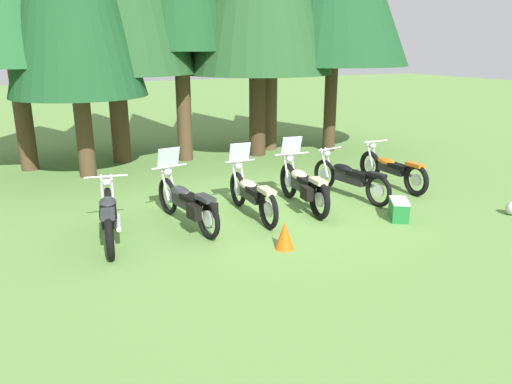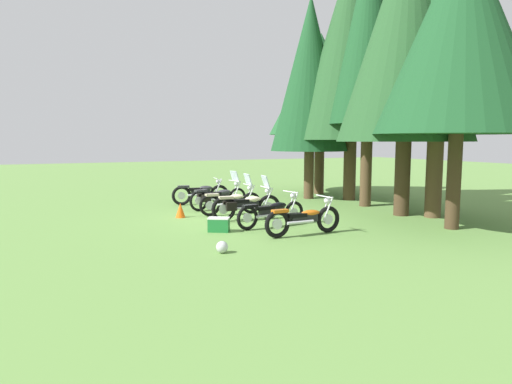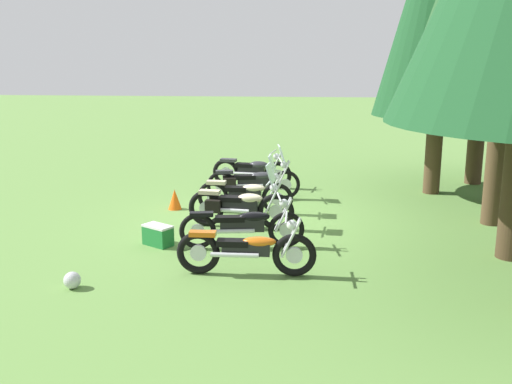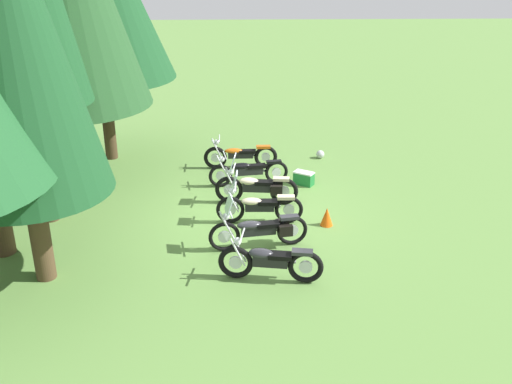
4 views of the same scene
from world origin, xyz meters
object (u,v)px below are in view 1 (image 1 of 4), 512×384
(picnic_cooler, at_px, (399,210))
(motorcycle_1, at_px, (187,201))
(traffic_cone, at_px, (285,235))
(motorcycle_4, at_px, (349,177))
(motorcycle_5, at_px, (392,169))
(motorcycle_0, at_px, (109,216))
(motorcycle_3, at_px, (304,185))
(motorcycle_2, at_px, (252,193))

(picnic_cooler, bearing_deg, motorcycle_1, 159.28)
(motorcycle_1, distance_m, traffic_cone, 2.08)
(motorcycle_4, relative_size, picnic_cooler, 3.58)
(motorcycle_4, bearing_deg, motorcycle_5, -89.54)
(motorcycle_4, relative_size, motorcycle_5, 1.01)
(motorcycle_0, distance_m, motorcycle_3, 3.95)
(motorcycle_3, distance_m, motorcycle_5, 2.75)
(motorcycle_2, height_order, traffic_cone, motorcycle_2)
(motorcycle_1, xyz_separation_m, motorcycle_4, (3.83, 0.21, -0.04))
(motorcycle_3, relative_size, motorcycle_4, 0.97)
(motorcycle_1, distance_m, motorcycle_4, 3.84)
(traffic_cone, bearing_deg, motorcycle_3, 51.04)
(motorcycle_0, xyz_separation_m, motorcycle_1, (1.45, 0.16, 0.02))
(motorcycle_0, distance_m, motorcycle_2, 2.77)
(motorcycle_0, relative_size, motorcycle_5, 0.96)
(motorcycle_2, distance_m, traffic_cone, 1.75)
(motorcycle_1, distance_m, motorcycle_5, 5.24)
(motorcycle_0, distance_m, picnic_cooler, 5.42)
(picnic_cooler, distance_m, traffic_cone, 2.72)
(motorcycle_5, bearing_deg, motorcycle_3, 98.32)
(motorcycle_1, xyz_separation_m, picnic_cooler, (3.82, -1.44, -0.28))
(traffic_cone, bearing_deg, motorcycle_2, 83.25)
(motorcycle_0, bearing_deg, motorcycle_5, -75.88)
(motorcycle_0, bearing_deg, motorcycle_3, -78.92)
(motorcycle_1, relative_size, motorcycle_3, 1.03)
(motorcycle_0, distance_m, motorcycle_1, 1.45)
(motorcycle_3, relative_size, picnic_cooler, 3.47)
(motorcycle_5, bearing_deg, motorcycle_2, 95.41)
(motorcycle_1, bearing_deg, motorcycle_0, 86.81)
(motorcycle_0, xyz_separation_m, motorcycle_3, (3.95, 0.14, 0.02))
(motorcycle_3, bearing_deg, motorcycle_2, 95.64)
(motorcycle_1, bearing_deg, motorcycle_4, -96.29)
(motorcycle_1, relative_size, motorcycle_2, 1.06)
(traffic_cone, bearing_deg, motorcycle_0, 148.28)
(motorcycle_2, xyz_separation_m, traffic_cone, (-0.20, -1.73, -0.23))
(motorcycle_1, bearing_deg, motorcycle_3, -99.88)
(motorcycle_0, relative_size, motorcycle_1, 0.95)
(motorcycle_5, bearing_deg, traffic_cone, 116.77)
(motorcycle_5, height_order, traffic_cone, motorcycle_5)
(motorcycle_3, relative_size, traffic_cone, 4.76)
(motorcycle_1, relative_size, motorcycle_4, 1.00)
(picnic_cooler, bearing_deg, traffic_cone, -173.73)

